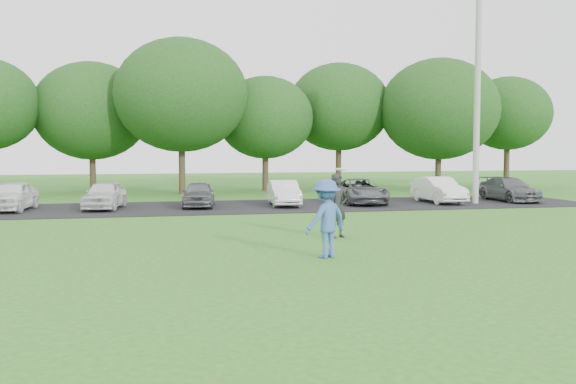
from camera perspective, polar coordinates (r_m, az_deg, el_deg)
ground at (r=15.40m, az=2.88°, el=-5.72°), size 100.00×100.00×0.00m
parking_lot at (r=28.04m, az=-4.27°, el=-1.30°), size 32.00×6.50×0.03m
utility_pole at (r=30.63m, az=16.48°, el=8.61°), size 0.28×0.28×10.30m
frisbee_player at (r=15.09m, az=3.39°, el=-2.37°), size 1.38×1.18×2.13m
camera_bystander at (r=18.43m, az=4.46°, el=-1.22°), size 0.80×0.72×1.85m
parked_cars at (r=28.12m, az=-3.59°, el=-0.07°), size 27.73×4.24×1.22m
tree_row at (r=37.87m, az=-4.21°, el=7.49°), size 42.39×9.85×8.64m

